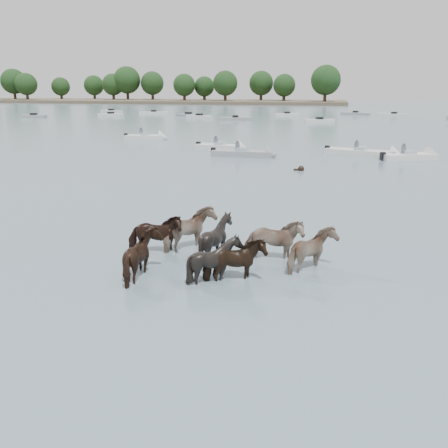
# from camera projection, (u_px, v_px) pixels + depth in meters

# --- Properties ---
(ground) EXTENTS (400.00, 400.00, 0.00)m
(ground) POSITION_uv_depth(u_px,v_px,m) (154.00, 261.00, 15.86)
(ground) COLOR #4D616E
(ground) RESTS_ON ground
(shoreline) EXTENTS (160.00, 30.00, 1.00)m
(shoreline) POSITION_uv_depth(u_px,v_px,m) (117.00, 101.00, 170.95)
(shoreline) COLOR #4C4233
(shoreline) RESTS_ON ground
(pony_herd) EXTENTS (7.27, 4.85, 1.72)m
(pony_herd) POSITION_uv_depth(u_px,v_px,m) (215.00, 247.00, 15.41)
(pony_herd) COLOR black
(pony_herd) RESTS_ON ground
(swimming_pony) EXTENTS (0.72, 0.44, 0.44)m
(swimming_pony) POSITION_uv_depth(u_px,v_px,m) (300.00, 169.00, 32.85)
(swimming_pony) COLOR black
(swimming_pony) RESTS_ON ground
(motorboat_a) EXTENTS (5.07, 2.35, 1.92)m
(motorboat_a) POSITION_uv_depth(u_px,v_px,m) (227.00, 148.00, 43.28)
(motorboat_a) COLOR silver
(motorboat_a) RESTS_ON ground
(motorboat_b) EXTENTS (5.58, 1.65, 1.92)m
(motorboat_b) POSITION_uv_depth(u_px,v_px,m) (251.00, 154.00, 39.36)
(motorboat_b) COLOR gray
(motorboat_b) RESTS_ON ground
(motorboat_c) EXTENTS (6.49, 3.54, 1.92)m
(motorboat_c) POSITION_uv_depth(u_px,v_px,m) (371.00, 154.00, 39.53)
(motorboat_c) COLOR silver
(motorboat_c) RESTS_ON ground
(motorboat_d) EXTENTS (5.08, 3.36, 1.92)m
(motorboat_d) POSITION_uv_depth(u_px,v_px,m) (417.00, 157.00, 37.80)
(motorboat_d) COLOR silver
(motorboat_d) RESTS_ON ground
(motorboat_f) EXTENTS (4.88, 2.27, 1.92)m
(motorboat_f) POSITION_uv_depth(u_px,v_px,m) (151.00, 137.00, 52.04)
(motorboat_f) COLOR silver
(motorboat_f) RESTS_ON ground
(distant_flotilla) EXTENTS (103.77, 29.09, 0.93)m
(distant_flotilla) POSITION_uv_depth(u_px,v_px,m) (304.00, 116.00, 87.60)
(distant_flotilla) COLOR gray
(distant_flotilla) RESTS_ON ground
(treeline) EXTENTS (153.80, 21.88, 12.58)m
(treeline) POSITION_uv_depth(u_px,v_px,m) (115.00, 83.00, 170.44)
(treeline) COLOR #382619
(treeline) RESTS_ON ground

